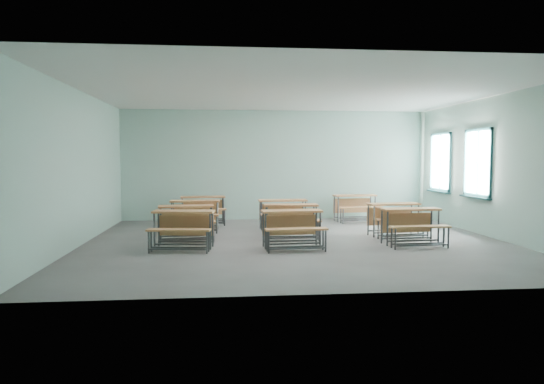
% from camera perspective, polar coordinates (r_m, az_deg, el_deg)
% --- Properties ---
extents(room, '(9.04, 8.04, 3.24)m').
position_cam_1_polar(room, '(10.37, 3.35, 2.88)').
color(room, slate).
rests_on(room, ground).
extents(desk_unit_r0c0, '(1.30, 0.96, 0.76)m').
position_cam_1_polar(desk_unit_r0c0, '(9.77, -10.46, -3.67)').
color(desk_unit_r0c0, '#A3673B').
rests_on(desk_unit_r0c0, ground).
extents(desk_unit_r0c1, '(1.25, 0.88, 0.76)m').
position_cam_1_polar(desk_unit_r0c1, '(9.70, 2.44, -3.66)').
color(desk_unit_r0c1, '#A3673B').
rests_on(desk_unit_r0c1, ground).
extents(desk_unit_r0c2, '(1.25, 0.87, 0.76)m').
position_cam_1_polar(desk_unit_r0c2, '(10.46, 16.17, -3.26)').
color(desk_unit_r0c2, '#A3673B').
rests_on(desk_unit_r0c2, ground).
extents(desk_unit_r1c0, '(1.29, 0.93, 0.76)m').
position_cam_1_polar(desk_unit_r1c0, '(10.84, -10.04, -2.91)').
color(desk_unit_r1c0, '#A3673B').
rests_on(desk_unit_r1c0, ground).
extents(desk_unit_r1c1, '(1.23, 0.84, 0.76)m').
position_cam_1_polar(desk_unit_r1c1, '(10.93, 2.31, -2.80)').
color(desk_unit_r1c1, '#A3673B').
rests_on(desk_unit_r1c1, ground).
extents(desk_unit_r1c2, '(1.30, 0.96, 0.76)m').
position_cam_1_polar(desk_unit_r1c2, '(11.55, 14.32, -2.55)').
color(desk_unit_r1c2, '#A3673B').
rests_on(desk_unit_r1c2, ground).
extents(desk_unit_r2c0, '(1.22, 0.83, 0.76)m').
position_cam_1_polar(desk_unit_r2c0, '(12.13, -9.08, -2.17)').
color(desk_unit_r2c0, '#A3673B').
rests_on(desk_unit_r2c0, ground).
extents(desk_unit_r2c1, '(1.24, 0.85, 0.76)m').
position_cam_1_polar(desk_unit_r2c1, '(12.17, 1.34, -2.10)').
color(desk_unit_r2c1, '#A3673B').
rests_on(desk_unit_r2c1, ground).
extents(desk_unit_r3c0, '(1.27, 0.90, 0.76)m').
position_cam_1_polar(desk_unit_r3c0, '(13.37, -8.11, -1.59)').
color(desk_unit_r3c0, '#A3673B').
rests_on(desk_unit_r3c0, ground).
extents(desk_unit_r3c2, '(1.29, 0.93, 0.76)m').
position_cam_1_polar(desk_unit_r3c2, '(13.99, 9.87, -1.36)').
color(desk_unit_r3c2, '#A3673B').
rests_on(desk_unit_r3c2, ground).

